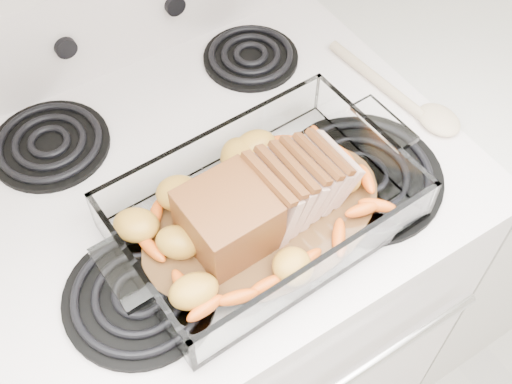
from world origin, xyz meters
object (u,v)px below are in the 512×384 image
counter_right (447,169)px  pork_roast (254,205)px  baking_dish (264,213)px  electric_range (217,295)px

counter_right → pork_roast: size_ratio=3.60×
counter_right → baking_dish: bearing=-167.1°
electric_range → counter_right: (0.66, -0.00, -0.02)m
electric_range → baking_dish: electric_range is taller
counter_right → electric_range: bearing=179.9°
counter_right → baking_dish: (-0.65, -0.15, 0.50)m
counter_right → baking_dish: baking_dish is taller
counter_right → baking_dish: size_ratio=2.28×
electric_range → baking_dish: size_ratio=2.74×
baking_dish → pork_roast: size_ratio=1.58×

